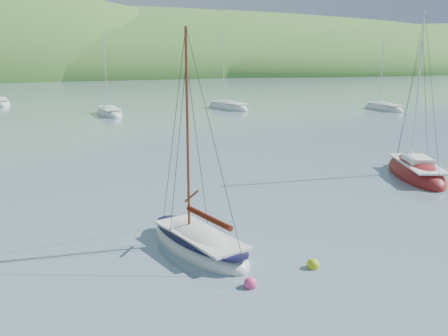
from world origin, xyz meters
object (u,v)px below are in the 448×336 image
object	(u,v)px
sloop_red	(416,173)
distant_sloop_d	(383,109)
distant_sloop_a	(109,113)
distant_sloop_b	(228,108)
distant_sloop_c	(1,103)
daysailer_white	(199,244)

from	to	relation	value
sloop_red	distant_sloop_d	xyz separation A→B (m)	(19.27, 31.32, -0.04)
sloop_red	distant_sloop_a	xyz separation A→B (m)	(-16.45, 37.14, -0.03)
distant_sloop_a	distant_sloop_b	xyz separation A→B (m)	(16.03, 1.48, 0.00)
distant_sloop_b	distant_sloop_c	world-z (taller)	distant_sloop_b
distant_sloop_a	sloop_red	bearing A→B (deg)	-73.71
distant_sloop_a	distant_sloop_b	bearing A→B (deg)	-2.32
daysailer_white	distant_sloop_c	xyz separation A→B (m)	(-14.18, 61.12, -0.04)
distant_sloop_c	distant_sloop_d	distance (m)	54.79
distant_sloop_d	distant_sloop_a	bearing A→B (deg)	165.17
sloop_red	distant_sloop_b	bearing A→B (deg)	108.90
sloop_red	daysailer_white	bearing A→B (deg)	-137.59
distant_sloop_b	daysailer_white	bearing A→B (deg)	-130.74
distant_sloop_b	distant_sloop_c	size ratio (longest dim) A/B	1.07
distant_sloop_d	distant_sloop_c	bearing A→B (deg)	150.32
distant_sloop_a	distant_sloop_c	xyz separation A→B (m)	(-14.29, 16.55, -0.00)
daysailer_white	distant_sloop_a	xyz separation A→B (m)	(0.12, 44.56, -0.04)
distant_sloop_a	distant_sloop_d	size ratio (longest dim) A/B	1.07
daysailer_white	distant_sloop_c	world-z (taller)	distant_sloop_c
daysailer_white	sloop_red	world-z (taller)	sloop_red
daysailer_white	distant_sloop_a	bearing A→B (deg)	72.19
daysailer_white	sloop_red	xyz separation A→B (m)	(16.56, 7.42, -0.00)
distant_sloop_a	distant_sloop_d	bearing A→B (deg)	-16.86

